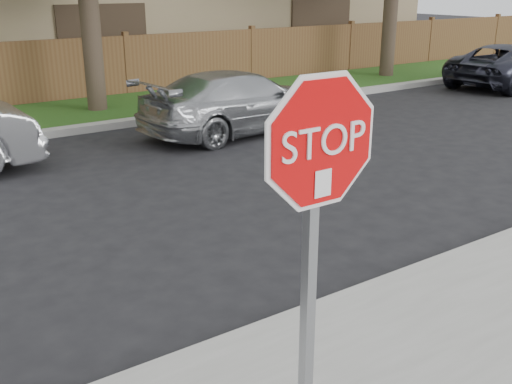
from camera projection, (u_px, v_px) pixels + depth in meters
ground at (224, 344)px, 5.13m from camera, size 90.00×90.00×0.00m
far_curb at (1, 140)px, 11.44m from camera, size 70.00×0.30×0.15m
stop_sign at (317, 199)px, 3.22m from camera, size 1.01×0.13×2.55m
sedan_right at (240, 102)px, 12.15m from camera, size 4.48×2.20×1.25m
sedan_far_right at (509, 65)px, 17.55m from camera, size 4.61×2.57×1.22m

